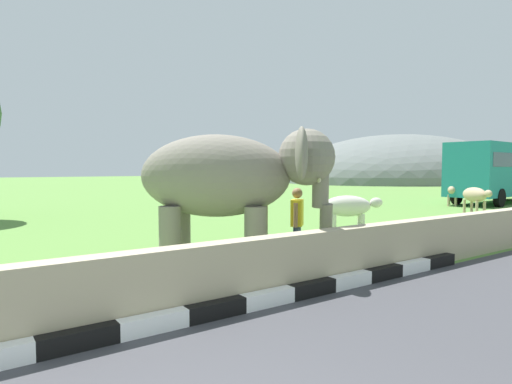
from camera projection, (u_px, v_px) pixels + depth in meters
striped_curb at (34, 350)px, 4.63m from camera, size 16.20×0.20×0.24m
barrier_parapet at (211, 277)px, 6.20m from camera, size 28.00×0.36×1.00m
elephant at (233, 178)px, 8.81m from camera, size 3.92×3.69×2.89m
person_handler at (297, 221)px, 9.39m from camera, size 0.52×0.49×1.66m
bus_teal at (499, 168)px, 25.59m from camera, size 9.28×3.28×3.50m
cow_near at (349, 207)px, 13.43m from camera, size 1.83×1.34×1.23m
cow_mid at (475, 195)px, 19.18m from camera, size 1.26×1.86×1.23m
cow_far at (453, 190)px, 23.79m from camera, size 1.86×1.26×1.23m
hill_east at (401, 182)px, 65.58m from camera, size 38.90×31.12×14.33m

